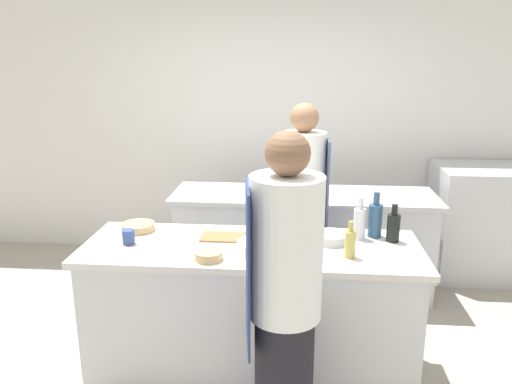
% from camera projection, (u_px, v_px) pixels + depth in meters
% --- Properties ---
extents(ground_plane, '(16.00, 16.00, 0.00)m').
position_uv_depth(ground_plane, '(252.00, 369.00, 3.36)').
color(ground_plane, '#A89E8E').
extents(wall_back, '(8.00, 0.06, 2.80)m').
position_uv_depth(wall_back, '(271.00, 120.00, 5.03)').
color(wall_back, silver).
rests_on(wall_back, ground_plane).
extents(prep_counter, '(2.12, 0.73, 0.89)m').
position_uv_depth(prep_counter, '(251.00, 309.00, 3.24)').
color(prep_counter, silver).
rests_on(prep_counter, ground_plane).
extents(pass_counter, '(2.25, 0.65, 0.89)m').
position_uv_depth(pass_counter, '(302.00, 242.00, 4.38)').
color(pass_counter, silver).
rests_on(pass_counter, ground_plane).
extents(oven_range, '(0.91, 0.72, 1.04)m').
position_uv_depth(oven_range, '(483.00, 221.00, 4.70)').
color(oven_range, silver).
rests_on(oven_range, ground_plane).
extents(chef_at_prep_near, '(0.39, 0.37, 1.72)m').
position_uv_depth(chef_at_prep_near, '(284.00, 302.00, 2.47)').
color(chef_at_prep_near, black).
rests_on(chef_at_prep_near, ground_plane).
extents(chef_at_stove, '(0.35, 0.33, 1.71)m').
position_uv_depth(chef_at_stove, '(302.00, 217.00, 3.74)').
color(chef_at_stove, black).
rests_on(chef_at_stove, ground_plane).
extents(bottle_olive_oil, '(0.07, 0.07, 0.22)m').
position_uv_depth(bottle_olive_oil, '(350.00, 243.00, 2.92)').
color(bottle_olive_oil, '#B2A84C').
rests_on(bottle_olive_oil, prep_counter).
extents(bottle_vinegar, '(0.09, 0.09, 0.30)m').
position_uv_depth(bottle_vinegar, '(375.00, 219.00, 3.24)').
color(bottle_vinegar, '#2D5175').
rests_on(bottle_vinegar, prep_counter).
extents(bottle_wine, '(0.08, 0.08, 0.23)m').
position_uv_depth(bottle_wine, '(285.00, 227.00, 3.17)').
color(bottle_wine, '#19471E').
rests_on(bottle_wine, prep_counter).
extents(bottle_cooking_oil, '(0.08, 0.08, 0.25)m').
position_uv_depth(bottle_cooking_oil, '(393.00, 227.00, 3.16)').
color(bottle_cooking_oil, black).
rests_on(bottle_cooking_oil, prep_counter).
extents(bottle_sauce, '(0.08, 0.08, 0.28)m').
position_uv_depth(bottle_sauce, '(359.00, 222.00, 3.21)').
color(bottle_sauce, silver).
rests_on(bottle_sauce, prep_counter).
extents(bowl_mixing_large, '(0.22, 0.22, 0.06)m').
position_uv_depth(bowl_mixing_large, '(332.00, 238.00, 3.17)').
color(bowl_mixing_large, '#B7BABC').
rests_on(bowl_mixing_large, prep_counter).
extents(bowl_prep_small, '(0.22, 0.22, 0.05)m').
position_uv_depth(bowl_prep_small, '(138.00, 227.00, 3.38)').
color(bowl_prep_small, tan).
rests_on(bowl_prep_small, prep_counter).
extents(bowl_ceramic_blue, '(0.27, 0.27, 0.07)m').
position_uv_depth(bowl_ceramic_blue, '(260.00, 247.00, 2.99)').
color(bowl_ceramic_blue, white).
rests_on(bowl_ceramic_blue, prep_counter).
extents(bowl_wooden_salad, '(0.16, 0.16, 0.05)m').
position_uv_depth(bowl_wooden_salad, '(209.00, 255.00, 2.90)').
color(bowl_wooden_salad, tan).
rests_on(bowl_wooden_salad, prep_counter).
extents(cup, '(0.08, 0.08, 0.09)m').
position_uv_depth(cup, '(129.00, 237.00, 3.13)').
color(cup, '#33477F').
rests_on(cup, prep_counter).
extents(cutting_board, '(0.33, 0.18, 0.01)m').
position_uv_depth(cutting_board, '(227.00, 237.00, 3.24)').
color(cutting_board, olive).
rests_on(cutting_board, prep_counter).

